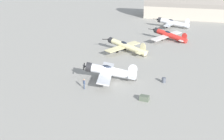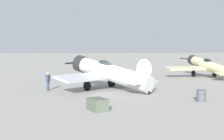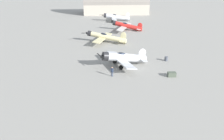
{
  "view_description": "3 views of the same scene",
  "coord_description": "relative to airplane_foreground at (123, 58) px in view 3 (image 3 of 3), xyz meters",
  "views": [
    {
      "loc": [
        31.38,
        -29.37,
        17.32
      ],
      "look_at": [
        -0.0,
        0.0,
        1.8
      ],
      "focal_mm": 44.47,
      "sensor_mm": 36.0,
      "label": 1
    },
    {
      "loc": [
        26.89,
        -3.28,
        3.74
      ],
      "look_at": [
        -0.0,
        0.0,
        1.8
      ],
      "focal_mm": 49.44,
      "sensor_mm": 36.0,
      "label": 2
    },
    {
      "loc": [
        12.6,
        -36.51,
        14.53
      ],
      "look_at": [
        -0.31,
        -5.6,
        1.1
      ],
      "focal_mm": 35.72,
      "sensor_mm": 36.0,
      "label": 3
    }
  ],
  "objects": [
    {
      "name": "distant_hangar",
      "position": [
        -27.71,
        65.46,
        2.41
      ],
      "size": [
        32.91,
        26.35,
        14.44
      ],
      "rotation": [
        0.0,
        0.0,
        3.62
      ],
      "color": "#ADA393",
      "rests_on": "ground_plane"
    },
    {
      "name": "equipment_crate",
      "position": [
        9.09,
        -1.6,
        -1.19
      ],
      "size": [
        1.54,
        1.3,
        0.74
      ],
      "rotation": [
        0.0,
        0.0,
        0.41
      ],
      "color": "#4C5647",
      "rests_on": "ground_plane"
    },
    {
      "name": "airplane_mid_apron",
      "position": [
        -9.76,
        13.97,
        -0.13
      ],
      "size": [
        11.3,
        10.9,
        3.05
      ],
      "rotation": [
        0.0,
        0.0,
        3.25
      ],
      "color": "beige",
      "rests_on": "ground_plane"
    },
    {
      "name": "airplane_outer_stand",
      "position": [
        -19.48,
        45.28,
        -0.08
      ],
      "size": [
        10.97,
        10.77,
        3.42
      ],
      "rotation": [
        0.0,
        0.0,
        3.55
      ],
      "color": "#B7BABF",
      "rests_on": "ground_plane"
    },
    {
      "name": "ground_crew_mechanic",
      "position": [
        0.06,
        -5.27,
        -0.57
      ],
      "size": [
        0.59,
        0.38,
        1.63
      ],
      "rotation": [
        0.0,
        0.0,
        4.29
      ],
      "color": "#384766",
      "rests_on": "ground_plane"
    },
    {
      "name": "fuel_drum",
      "position": [
        6.88,
        5.8,
        -1.14
      ],
      "size": [
        0.69,
        0.69,
        0.83
      ],
      "color": "#474C56",
      "rests_on": "ground_plane"
    },
    {
      "name": "airplane_far_line",
      "position": [
        -9.98,
        30.39,
        -0.22
      ],
      "size": [
        11.01,
        13.55,
        3.05
      ],
      "rotation": [
        0.0,
        0.0,
        3.25
      ],
      "color": "red",
      "rests_on": "ground_plane"
    },
    {
      "name": "airplane_foreground",
      "position": [
        0.0,
        0.0,
        0.0
      ],
      "size": [
        8.8,
        8.88,
        3.05
      ],
      "rotation": [
        0.0,
        0.0,
        3.88
      ],
      "color": "#B7BABF",
      "rests_on": "ground_plane"
    },
    {
      "name": "ground_plane",
      "position": [
        0.36,
        0.33,
        -1.56
      ],
      "size": [
        400.0,
        400.0,
        0.0
      ],
      "primitive_type": "plane",
      "color": "gray"
    }
  ]
}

